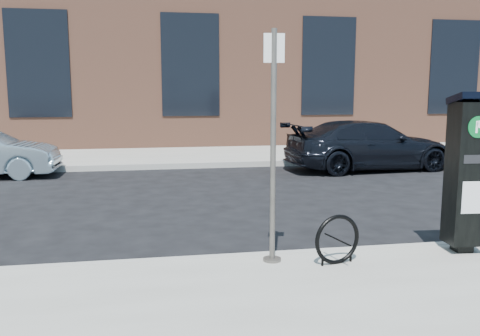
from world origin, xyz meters
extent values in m
plane|color=black|center=(0.00, 0.00, 0.00)|extent=(120.00, 120.00, 0.00)
cube|color=gray|center=(0.00, 14.00, 0.07)|extent=(60.00, 12.00, 0.15)
cube|color=#9E9B93|center=(0.00, -0.02, 0.07)|extent=(60.00, 0.12, 0.16)
cube|color=#9E9B93|center=(0.00, 8.02, 0.07)|extent=(60.00, 0.12, 0.16)
cube|color=brown|center=(0.00, 17.00, 4.00)|extent=(28.00, 10.00, 8.00)
cube|color=black|center=(-5.00, 11.98, 3.00)|extent=(2.00, 0.06, 3.50)
cube|color=black|center=(0.00, 11.98, 3.00)|extent=(2.00, 0.06, 3.50)
cube|color=black|center=(5.00, 11.98, 3.00)|extent=(2.00, 0.06, 3.50)
cube|color=black|center=(10.00, 11.98, 3.00)|extent=(2.00, 0.06, 3.50)
cube|color=black|center=(2.37, -0.35, 0.20)|extent=(0.22, 0.22, 0.10)
cube|color=black|center=(2.37, -0.35, 1.13)|extent=(0.44, 0.39, 1.75)
cube|color=black|center=(2.37, -0.35, 2.04)|extent=(0.48, 0.43, 0.16)
cylinder|color=#075221|center=(2.36, -0.53, 1.71)|extent=(0.26, 0.04, 0.26)
cube|color=white|center=(2.36, -0.53, 1.71)|extent=(0.09, 0.02, 0.14)
cube|color=silver|center=(2.36, -0.53, 0.87)|extent=(0.29, 0.03, 0.39)
cube|color=black|center=(2.36, -0.53, 1.33)|extent=(0.31, 0.03, 0.10)
cylinder|color=#4D4844|center=(-0.05, -0.30, 0.17)|extent=(0.21, 0.21, 0.03)
cylinder|color=#4D4844|center=(-0.05, -0.30, 1.48)|extent=(0.06, 0.06, 2.66)
cube|color=silver|center=(-0.05, -0.30, 2.60)|extent=(0.24, 0.04, 0.32)
torus|color=black|center=(0.66, -0.53, 0.44)|extent=(0.58, 0.18, 0.59)
cylinder|color=black|center=(0.47, -0.57, 0.21)|extent=(0.03, 0.03, 0.12)
cylinder|color=black|center=(0.85, -0.49, 0.21)|extent=(0.03, 0.03, 0.12)
imported|color=black|center=(4.40, 6.96, 0.67)|extent=(4.73, 2.24, 1.33)
camera|label=1|loc=(-1.43, -5.89, 2.14)|focal=38.00mm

